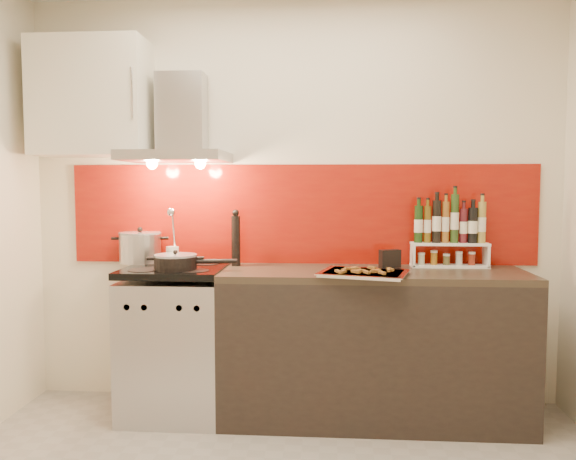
# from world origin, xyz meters

# --- Properties ---
(back_wall) EXTENTS (3.40, 0.02, 2.60)m
(back_wall) POSITION_xyz_m (0.00, 1.40, 1.30)
(back_wall) COLOR silver
(back_wall) RESTS_ON ground
(backsplash) EXTENTS (3.00, 0.02, 0.64)m
(backsplash) POSITION_xyz_m (0.05, 1.39, 1.22)
(backsplash) COLOR maroon
(backsplash) RESTS_ON back_wall
(range_stove) EXTENTS (0.60, 0.60, 0.91)m
(range_stove) POSITION_xyz_m (-0.70, 1.10, 0.44)
(range_stove) COLOR #B7B7BA
(range_stove) RESTS_ON ground
(counter) EXTENTS (1.80, 0.60, 0.90)m
(counter) POSITION_xyz_m (0.50, 1.10, 0.45)
(counter) COLOR black
(counter) RESTS_ON ground
(range_hood) EXTENTS (0.62, 0.50, 0.61)m
(range_hood) POSITION_xyz_m (-0.70, 1.24, 1.74)
(range_hood) COLOR #B7B7BA
(range_hood) RESTS_ON back_wall
(upper_cabinet) EXTENTS (0.70, 0.35, 0.72)m
(upper_cabinet) POSITION_xyz_m (-1.25, 1.22, 1.95)
(upper_cabinet) COLOR white
(upper_cabinet) RESTS_ON back_wall
(stock_pot) EXTENTS (0.27, 0.27, 0.23)m
(stock_pot) POSITION_xyz_m (-0.98, 1.28, 1.01)
(stock_pot) COLOR #B7B7BA
(stock_pot) RESTS_ON range_stove
(saute_pan) EXTENTS (0.49, 0.25, 0.12)m
(saute_pan) POSITION_xyz_m (-0.66, 0.99, 0.96)
(saute_pan) COLOR black
(saute_pan) RESTS_ON range_stove
(utensil_jar) EXTENTS (0.08, 0.12, 0.37)m
(utensil_jar) POSITION_xyz_m (-0.73, 1.13, 1.01)
(utensil_jar) COLOR silver
(utensil_jar) RESTS_ON range_stove
(pepper_mill) EXTENTS (0.06, 0.06, 0.36)m
(pepper_mill) POSITION_xyz_m (-0.35, 1.24, 1.07)
(pepper_mill) COLOR black
(pepper_mill) RESTS_ON counter
(step_shelf) EXTENTS (0.47, 0.13, 0.45)m
(step_shelf) POSITION_xyz_m (0.98, 1.27, 1.10)
(step_shelf) COLOR white
(step_shelf) RESTS_ON counter
(caddy_box) EXTENTS (0.14, 0.10, 0.11)m
(caddy_box) POSITION_xyz_m (0.61, 1.19, 0.96)
(caddy_box) COLOR black
(caddy_box) RESTS_ON counter
(baking_tray) EXTENTS (0.55, 0.48, 0.03)m
(baking_tray) POSITION_xyz_m (0.43, 0.90, 0.92)
(baking_tray) COLOR silver
(baking_tray) RESTS_ON counter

